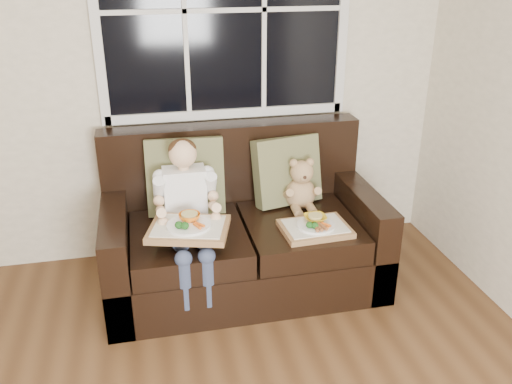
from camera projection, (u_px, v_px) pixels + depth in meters
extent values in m
cube|color=beige|center=(100.00, 63.00, 3.34)|extent=(4.50, 0.02, 2.70)
cube|color=black|center=(224.00, 10.00, 3.36)|extent=(1.50, 0.02, 1.25)
cube|color=silver|center=(227.00, 113.00, 3.61)|extent=(1.58, 0.04, 0.06)
cube|color=silver|center=(94.00, 13.00, 3.19)|extent=(0.06, 0.04, 1.37)
cube|color=silver|center=(344.00, 8.00, 3.50)|extent=(0.06, 0.04, 1.37)
cube|color=silver|center=(225.00, 10.00, 3.34)|extent=(1.50, 0.03, 0.03)
cube|color=black|center=(243.00, 262.00, 3.49)|extent=(1.70, 0.90, 0.30)
cube|color=black|center=(118.00, 255.00, 3.27)|extent=(0.15, 0.90, 0.60)
cube|color=black|center=(358.00, 229.00, 3.58)|extent=(0.15, 0.90, 0.60)
cube|color=black|center=(232.00, 172.00, 3.63)|extent=(1.70, 0.18, 0.66)
cube|color=black|center=(189.00, 243.00, 3.25)|extent=(0.68, 0.72, 0.15)
cube|color=black|center=(300.00, 232.00, 3.39)|extent=(0.68, 0.72, 0.15)
cube|color=#67653F|center=(185.00, 176.00, 3.40)|extent=(0.50, 0.26, 0.50)
cube|color=#67653F|center=(287.00, 171.00, 3.54)|extent=(0.47, 0.29, 0.45)
cube|color=white|center=(185.00, 195.00, 3.27)|extent=(0.25, 0.15, 0.35)
sphere|color=#E9BB8F|center=(183.00, 154.00, 3.15)|extent=(0.16, 0.16, 0.16)
ellipsoid|color=#3D2513|center=(182.00, 149.00, 3.15)|extent=(0.16, 0.16, 0.12)
cylinder|color=#313B57|center=(179.00, 232.00, 3.14)|extent=(0.10, 0.31, 0.10)
cylinder|color=#313B57|center=(200.00, 230.00, 3.16)|extent=(0.10, 0.31, 0.10)
cylinder|color=#313B57|center=(185.00, 284.00, 2.98)|extent=(0.09, 0.09, 0.29)
cylinder|color=#313B57|center=(208.00, 282.00, 3.00)|extent=(0.09, 0.09, 0.29)
cylinder|color=#E9BB8F|center=(161.00, 200.00, 3.12)|extent=(0.07, 0.31, 0.24)
cylinder|color=#E9BB8F|center=(212.00, 195.00, 3.18)|extent=(0.07, 0.31, 0.24)
ellipsoid|color=tan|center=(300.00, 194.00, 3.52)|extent=(0.21, 0.18, 0.21)
sphere|color=tan|center=(302.00, 172.00, 3.44)|extent=(0.16, 0.16, 0.15)
sphere|color=tan|center=(294.00, 163.00, 3.41)|extent=(0.05, 0.05, 0.05)
sphere|color=tan|center=(310.00, 162.00, 3.43)|extent=(0.05, 0.05, 0.05)
sphere|color=tan|center=(304.00, 178.00, 3.39)|extent=(0.06, 0.06, 0.06)
sphere|color=black|center=(306.00, 178.00, 3.37)|extent=(0.02, 0.02, 0.02)
cylinder|color=tan|center=(298.00, 211.00, 3.43)|extent=(0.06, 0.12, 0.06)
cylinder|color=tan|center=(312.00, 210.00, 3.45)|extent=(0.06, 0.12, 0.06)
cube|color=#AE7A4F|center=(189.00, 229.00, 3.02)|extent=(0.51, 0.44, 0.04)
cube|color=silver|center=(189.00, 226.00, 3.01)|extent=(0.45, 0.38, 0.01)
cylinder|color=white|center=(189.00, 225.00, 3.00)|extent=(0.25, 0.25, 0.02)
imported|color=orange|center=(190.00, 217.00, 3.03)|extent=(0.15, 0.15, 0.04)
cylinder|color=#CDBE70|center=(189.00, 216.00, 3.03)|extent=(0.09, 0.09, 0.02)
ellipsoid|color=#255A1C|center=(179.00, 225.00, 2.94)|extent=(0.05, 0.05, 0.04)
ellipsoid|color=#255A1C|center=(185.00, 226.00, 2.93)|extent=(0.05, 0.05, 0.04)
cylinder|color=orange|center=(198.00, 225.00, 2.96)|extent=(0.05, 0.07, 0.02)
cube|color=#AE7A4F|center=(315.00, 229.00, 3.23)|extent=(0.41, 0.32, 0.03)
cube|color=silver|center=(315.00, 226.00, 3.22)|extent=(0.36, 0.27, 0.01)
cylinder|color=white|center=(316.00, 225.00, 3.21)|extent=(0.23, 0.23, 0.01)
imported|color=gold|center=(315.00, 218.00, 3.24)|extent=(0.14, 0.14, 0.03)
cylinder|color=#CDBE70|center=(315.00, 218.00, 3.24)|extent=(0.09, 0.09, 0.02)
ellipsoid|color=#255A1C|center=(309.00, 225.00, 3.16)|extent=(0.04, 0.04, 0.04)
ellipsoid|color=#255A1C|center=(315.00, 226.00, 3.15)|extent=(0.04, 0.04, 0.04)
cylinder|color=orange|center=(325.00, 225.00, 3.18)|extent=(0.04, 0.06, 0.02)
cylinder|color=#9C6433|center=(319.00, 227.00, 3.15)|extent=(0.03, 0.08, 0.02)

